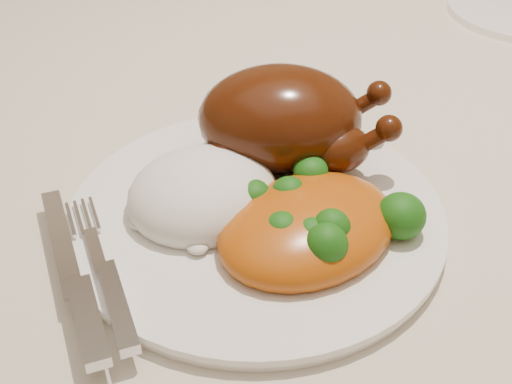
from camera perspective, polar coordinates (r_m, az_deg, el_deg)
name	(u,v)px	position (r m, az deg, el deg)	size (l,w,h in m)	color
dining_table	(304,249)	(0.71, 3.88, -4.56)	(1.60, 0.90, 0.76)	brown
tablecloth	(308,190)	(0.66, 4.15, 0.17)	(1.73, 1.03, 0.18)	beige
dinner_plate	(256,218)	(0.57, 0.00, -2.10)	(0.29, 0.29, 0.01)	white
roast_chicken	(285,119)	(0.60, 2.35, 5.84)	(0.19, 0.15, 0.09)	#471B07
rice_mound	(203,195)	(0.56, -4.28, -0.28)	(0.13, 0.12, 0.06)	white
mac_and_cheese	(316,223)	(0.54, 4.80, -2.49)	(0.17, 0.15, 0.06)	#C1590C
cutlery	(92,287)	(0.51, -12.97, -7.44)	(0.04, 0.19, 0.01)	silver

